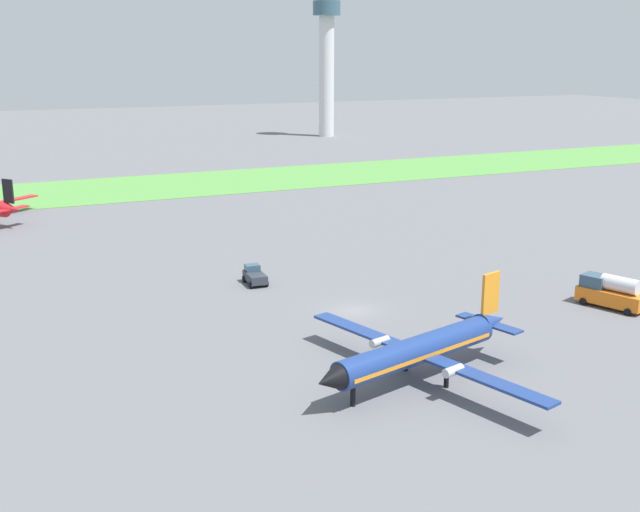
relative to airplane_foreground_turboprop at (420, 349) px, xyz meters
name	(u,v)px	position (x,y,z in m)	size (l,w,h in m)	color
ground_plane	(353,311)	(2.99, 17.06, -2.58)	(600.00, 600.00, 0.00)	slate
grass_taxiway_strip	(159,186)	(2.99, 97.07, -2.54)	(360.00, 28.00, 0.08)	#549342
airplane_foreground_turboprop	(420,349)	(0.00, 0.00, 0.00)	(19.94, 23.11, 7.06)	navy
pushback_tug_near_gate	(255,276)	(-2.56, 29.57, -1.67)	(2.23, 3.69, 1.95)	#2D333D
fuel_truck_midfield	(611,292)	(26.41, 7.51, -1.00)	(4.43, 6.93, 3.29)	orange
control_tower	(327,58)	(69.77, 165.99, 20.03)	(8.00, 8.00, 38.55)	silver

